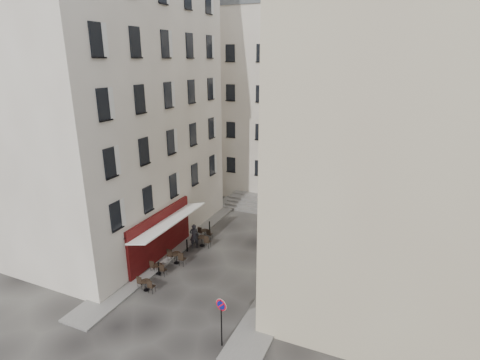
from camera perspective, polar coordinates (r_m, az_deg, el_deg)
The scene contains 18 objects.
ground at distance 25.00m, azimuth -4.54°, elevation -14.75°, with size 90.00×90.00×0.00m, color black.
sidewalk_left at distance 29.97m, azimuth -8.60°, elevation -8.87°, with size 2.00×22.00×0.12m, color slate.
sidewalk_right at distance 25.92m, azimuth 7.78°, elevation -13.42°, with size 2.00×18.00×0.12m, color slate.
building_left at distance 29.95m, azimuth -20.55°, elevation 10.75°, with size 12.20×16.20×20.60m.
building_right at distance 22.33m, azimuth 24.19°, elevation 5.62°, with size 12.20×14.20×18.60m.
building_back at distance 39.29m, azimuth 7.16°, elevation 11.71°, with size 18.20×10.20×18.60m.
cafe_storefront at distance 26.87m, azimuth -11.85°, elevation -8.05°, with size 1.74×7.30×3.50m.
stone_steps at distance 35.16m, azimuth 5.12°, elevation -3.98°, with size 9.00×3.15×0.80m.
bollard_near at distance 25.53m, azimuth -12.28°, elevation -13.00°, with size 0.12×0.12×0.98m.
bollard_mid at distance 28.04m, azimuth -8.09°, elevation -9.77°, with size 0.12×0.12×0.98m.
bollard_far at distance 30.74m, azimuth -4.67°, elevation -7.04°, with size 0.12×0.12×0.98m.
no_parking_sign at distance 19.02m, azimuth -2.88°, elevation -19.64°, with size 0.60×0.18×2.65m.
bistro_table_a at distance 24.28m, azimuth -14.09°, elevation -15.15°, with size 1.22×0.57×0.86m.
bistro_table_b at distance 25.73m, azimuth -12.32°, elevation -12.97°, with size 1.20×0.56×0.85m.
bistro_table_c at distance 26.64m, azimuth -9.63°, elevation -11.49°, with size 1.39×0.65×0.98m.
bistro_table_d at distance 28.65m, azimuth -5.79°, elevation -9.09°, with size 1.39×0.65×0.98m.
bistro_table_e at distance 29.88m, azimuth -5.35°, elevation -8.03°, with size 1.20×0.56×0.84m.
pedestrian at distance 28.35m, azimuth -7.00°, elevation -8.46°, with size 0.68×0.45×1.87m, color black.
Camera 1 is at (10.17, -18.44, 13.47)m, focal length 28.00 mm.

